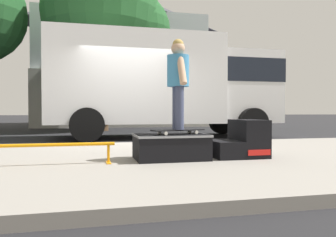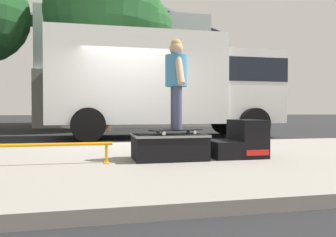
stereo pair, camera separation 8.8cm
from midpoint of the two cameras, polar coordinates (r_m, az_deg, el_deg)
ground_plane at (r=7.95m, az=-5.49°, el=-4.56°), size 140.00×140.00×0.00m
sidewalk_slab at (r=5.00m, az=-1.23°, el=-7.27°), size 50.00×5.00×0.12m
skate_box at (r=4.76m, az=0.66°, el=-4.67°), size 1.02×0.72×0.36m
kicker_ramp at (r=5.11m, az=12.63°, el=-3.86°), size 0.78×0.66×0.55m
grind_rail at (r=4.52m, az=-19.16°, el=-4.81°), size 1.61×0.28×0.27m
skateboard at (r=4.72m, az=1.94°, el=-2.03°), size 0.80×0.41×0.07m
skater_kid at (r=4.74m, az=1.95°, el=7.20°), size 0.31×0.65×1.27m
box_truck at (r=10.34m, az=0.18°, el=6.21°), size 6.91×2.63×3.05m
street_tree_neighbour at (r=14.59m, az=-9.61°, el=16.55°), size 5.27×4.79×7.21m
house_behind at (r=21.05m, az=-7.84°, el=10.61°), size 9.54×8.23×8.40m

